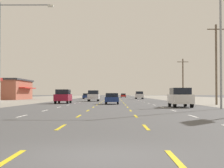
% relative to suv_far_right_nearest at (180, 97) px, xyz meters
% --- Properties ---
extents(ground_plane, '(572.00, 572.00, 0.00)m').
position_rel_suv_far_right_nearest_xyz_m(ground_plane, '(-7.19, 36.12, -1.03)').
color(ground_plane, '#4C4C4F').
extents(lane_markings, '(10.64, 227.60, 0.01)m').
position_rel_suv_far_right_nearest_xyz_m(lane_markings, '(-7.19, 74.62, -1.02)').
color(lane_markings, white).
rests_on(lane_markings, ground).
extents(suv_far_right_nearest, '(1.98, 4.90, 1.98)m').
position_rel_suv_far_right_nearest_xyz_m(suv_far_right_nearest, '(0.00, 0.00, 0.00)').
color(suv_far_right_nearest, white).
rests_on(suv_far_right_nearest, ground).
extents(sedan_center_turn_near, '(1.80, 4.50, 1.46)m').
position_rel_suv_far_right_nearest_xyz_m(sedan_center_turn_near, '(-7.13, 10.98, -0.27)').
color(sedan_center_turn_near, navy).
rests_on(sedan_center_turn_near, ground).
extents(suv_far_left_mid, '(1.98, 4.90, 1.98)m').
position_rel_suv_far_right_nearest_xyz_m(suv_far_left_mid, '(-14.08, 14.30, 0.00)').
color(suv_far_left_mid, maroon).
rests_on(suv_far_left_mid, ground).
extents(suv_inner_left_midfar, '(1.98, 4.90, 1.98)m').
position_rel_suv_far_right_nearest_xyz_m(suv_inner_left_midfar, '(-10.64, 29.43, 0.00)').
color(suv_inner_left_midfar, silver).
rests_on(suv_inner_left_midfar, ground).
extents(suv_far_right_far, '(1.98, 4.90, 1.98)m').
position_rel_suv_far_right_nearest_xyz_m(suv_far_right_far, '(-0.40, 58.46, 0.00)').
color(suv_far_right_far, silver).
rests_on(suv_far_right_far, ground).
extents(sedan_far_left_farther, '(1.80, 4.50, 1.46)m').
position_rel_suv_far_right_nearest_xyz_m(sedan_far_left_farther, '(-14.27, 59.44, -0.27)').
color(sedan_far_left_farther, navy).
rests_on(sedan_far_left_farther, ground).
extents(sedan_inner_right_farthest, '(1.80, 4.50, 1.46)m').
position_rel_suv_far_right_nearest_xyz_m(sedan_inner_right_farthest, '(-3.80, 93.47, -0.27)').
color(sedan_inner_right_farthest, red).
rests_on(sedan_inner_right_farthest, ground).
extents(storefront_left_row_2, '(9.85, 16.86, 4.84)m').
position_rel_suv_far_right_nearest_xyz_m(storefront_left_row_2, '(-32.37, 50.20, 1.41)').
color(storefront_left_row_2, '#A35642').
rests_on(storefront_left_row_2, ground).
extents(streetlight_left_row_0, '(5.05, 0.26, 9.81)m').
position_rel_suv_far_right_nearest_xyz_m(streetlight_left_row_0, '(-16.78, -4.36, 4.76)').
color(streetlight_left_row_0, gray).
rests_on(streetlight_left_row_0, ground).
extents(streetlight_right_row_0, '(4.87, 0.26, 10.69)m').
position_rel_suv_far_right_nearest_xyz_m(streetlight_right_row_0, '(2.46, -4.36, 5.20)').
color(streetlight_right_row_0, gray).
rests_on(streetlight_right_row_0, ground).
extents(utility_pole_right_row_0, '(2.20, 0.26, 10.05)m').
position_rel_suv_far_right_nearest_xyz_m(utility_pole_right_row_0, '(5.92, 8.01, 4.20)').
color(utility_pole_right_row_0, brown).
rests_on(utility_pole_right_row_0, ground).
extents(utility_pole_right_row_1, '(2.20, 0.26, 8.20)m').
position_rel_suv_far_right_nearest_xyz_m(utility_pole_right_row_1, '(6.53, 34.03, 3.26)').
color(utility_pole_right_row_1, brown).
rests_on(utility_pole_right_row_1, ground).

